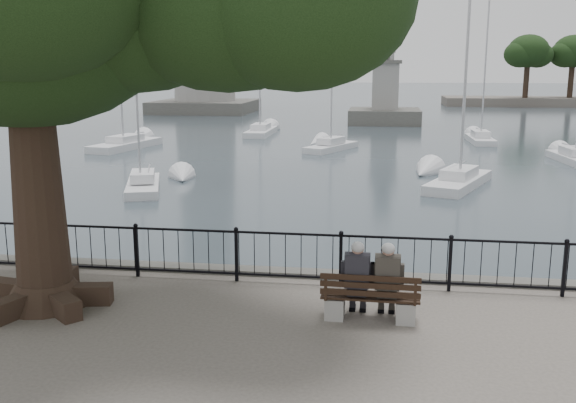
% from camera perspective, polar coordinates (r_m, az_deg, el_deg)
% --- Properties ---
extents(harbor, '(260.00, 260.00, 1.20)m').
position_cam_1_polar(harbor, '(13.00, 0.32, -8.64)').
color(harbor, '#4C4B46').
rests_on(harbor, ground).
extents(railing, '(22.06, 0.06, 1.00)m').
position_cam_1_polar(railing, '(12.19, -0.00, -4.79)').
color(railing, black).
rests_on(railing, ground).
extents(bench, '(1.60, 0.51, 0.84)m').
position_cam_1_polar(bench, '(10.63, 7.30, -8.97)').
color(bench, gray).
rests_on(bench, ground).
extents(person_left, '(0.39, 0.66, 1.33)m').
position_cam_1_polar(person_left, '(10.61, 6.18, -7.13)').
color(person_left, black).
rests_on(person_left, ground).
extents(person_right, '(0.39, 0.66, 1.33)m').
position_cam_1_polar(person_right, '(10.60, 8.81, -7.23)').
color(person_right, '#2D2A26').
rests_on(person_right, ground).
extents(lion_monument, '(6.32, 6.32, 9.24)m').
position_cam_1_polar(lion_monument, '(59.04, 8.62, 9.13)').
color(lion_monument, '#4C4B46').
rests_on(lion_monument, ground).
extents(sailboat_a, '(2.68, 4.77, 7.89)m').
position_cam_1_polar(sailboat_a, '(27.41, -12.76, 1.54)').
color(sailboat_a, silver).
rests_on(sailboat_a, ground).
extents(sailboat_c, '(3.47, 5.67, 9.76)m').
position_cam_1_polar(sailboat_c, '(28.45, 14.95, 1.85)').
color(sailboat_c, silver).
rests_on(sailboat_c, ground).
extents(sailboat_d, '(1.82, 5.05, 8.84)m').
position_cam_1_polar(sailboat_d, '(37.88, 24.06, 3.63)').
color(sailboat_d, silver).
rests_on(sailboat_d, ground).
extents(sailboat_e, '(2.85, 6.34, 14.11)m').
position_cam_1_polar(sailboat_e, '(41.67, -14.24, 5.10)').
color(sailboat_e, silver).
rests_on(sailboat_e, ground).
extents(sailboat_f, '(3.20, 4.97, 9.64)m').
position_cam_1_polar(sailboat_f, '(39.73, 3.86, 5.01)').
color(sailboat_f, silver).
rests_on(sailboat_f, ground).
extents(sailboat_g, '(1.49, 5.05, 10.16)m').
position_cam_1_polar(sailboat_g, '(45.67, 16.72, 5.44)').
color(sailboat_g, silver).
rests_on(sailboat_g, ground).
extents(sailboat_h, '(1.61, 5.80, 12.30)m').
position_cam_1_polar(sailboat_h, '(48.70, -2.43, 6.34)').
color(sailboat_h, silver).
rests_on(sailboat_h, ground).
extents(far_shore, '(30.00, 8.60, 9.18)m').
position_cam_1_polar(far_shore, '(91.68, 23.69, 10.26)').
color(far_shore, '#5A524A').
rests_on(far_shore, ground).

